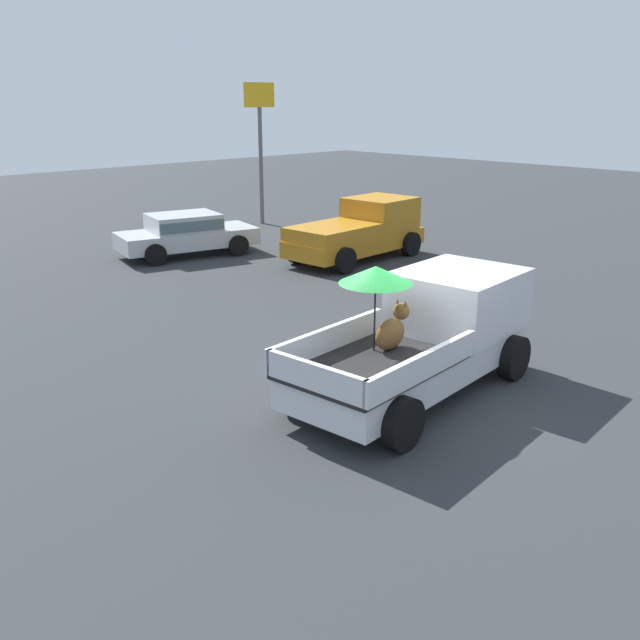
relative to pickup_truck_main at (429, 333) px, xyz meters
name	(u,v)px	position (x,y,z in m)	size (l,w,h in m)	color
ground_plane	(412,393)	(-0.46, -0.06, -0.97)	(80.00, 80.00, 0.00)	#2D3033
pickup_truck_main	(429,333)	(0.00, 0.00, 0.00)	(5.19, 2.60, 2.29)	black
pickup_truck_red	(360,231)	(6.61, 7.68, -0.09)	(4.89, 2.37, 1.80)	black
parked_sedan_near	(186,232)	(2.99, 11.83, -0.22)	(4.59, 2.72, 1.33)	black
motel_sign	(260,126)	(8.50, 14.71, 2.78)	(1.40, 0.16, 5.34)	#59595B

